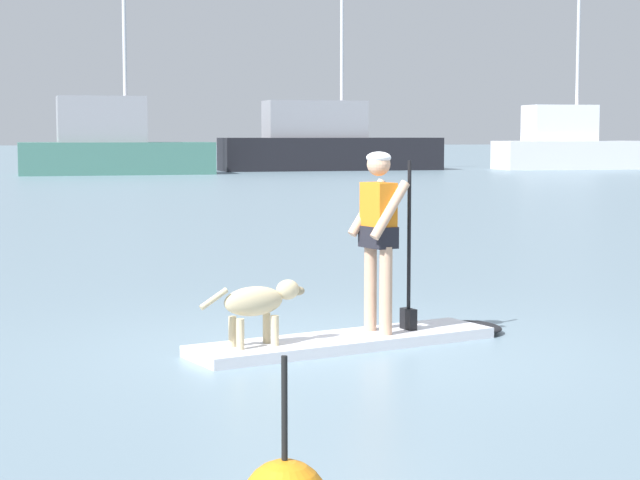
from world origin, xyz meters
The scene contains 7 objects.
ground_plane centered at (0.00, 0.00, 0.00)m, with size 400.00×400.00×0.00m, color slate.
paddleboard centered at (0.21, 0.07, 0.05)m, with size 3.31×1.66×0.10m.
person_paddler centered at (0.37, 0.12, 1.08)m, with size 0.67×0.58×1.70m.
dog centered at (-0.84, -0.27, 0.48)m, with size 1.00×0.41×0.57m.
moored_boat_far_starboard centered at (-0.35, 45.83, 1.43)m, with size 9.54×3.43×10.15m.
moored_boat_center centered at (11.42, 49.77, 1.44)m, with size 12.34×3.58×12.05m.
moored_boat_outer centered at (25.17, 48.77, 1.37)m, with size 8.35×3.23×11.13m.
Camera 1 is at (-2.45, -9.80, 1.95)m, focal length 62.35 mm.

